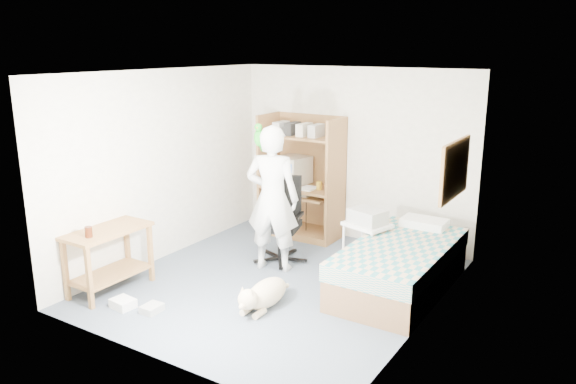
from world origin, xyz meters
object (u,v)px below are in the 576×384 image
object	(u,v)px
dog	(264,294)
side_desk	(109,250)
office_chair	(281,231)
person	(272,199)
computer_hutch	(302,181)
printer_cart	(367,239)
bed	(400,266)

from	to	relation	value
dog	side_desk	bearing A→B (deg)	-163.08
office_chair	dog	bearing A→B (deg)	-81.31
side_desk	person	size ratio (longest dim) A/B	0.54
computer_hutch	person	world-z (taller)	person
computer_hutch	printer_cart	size ratio (longest dim) A/B	2.86
bed	office_chair	xyz separation A→B (m)	(-1.69, 0.06, 0.11)
office_chair	bed	bearing A→B (deg)	-18.68
bed	dog	size ratio (longest dim) A/B	2.11
person	side_desk	bearing A→B (deg)	35.45
office_chair	printer_cart	size ratio (longest dim) A/B	1.77
bed	printer_cart	world-z (taller)	bed
person	printer_cart	xyz separation A→B (m)	(1.05, 0.57, -0.51)
bed	printer_cart	distance (m)	0.67
person	dog	bearing A→B (deg)	102.28
bed	printer_cart	bearing A→B (deg)	150.55
bed	dog	world-z (taller)	bed
office_chair	dog	distance (m)	1.45
person	computer_hutch	bearing A→B (deg)	-91.13
person	printer_cart	distance (m)	1.30
side_desk	person	bearing A→B (deg)	52.00
computer_hutch	office_chair	xyz separation A→B (m)	(0.31, -1.06, -0.42)
bed	person	xyz separation A→B (m)	(-1.62, -0.25, 0.64)
dog	person	bearing A→B (deg)	117.46
side_desk	dog	distance (m)	1.89
bed	computer_hutch	bearing A→B (deg)	150.71
office_chair	person	size ratio (longest dim) A/B	0.60
side_desk	printer_cart	world-z (taller)	side_desk
side_desk	printer_cart	xyz separation A→B (m)	(2.27, 2.14, -0.08)
office_chair	person	world-z (taller)	person
office_chair	person	xyz separation A→B (m)	(0.07, -0.31, 0.53)
printer_cart	bed	bearing A→B (deg)	-12.69
side_desk	computer_hutch	bearing A→B (deg)	73.86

